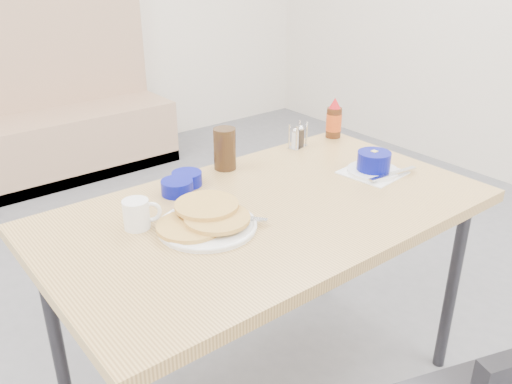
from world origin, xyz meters
TOP-DOWN VIEW (x-y plane):
  - booth_bench at (0.00, 2.78)m, footprint 1.90×0.56m
  - dining_table at (0.00, 0.25)m, footprint 1.40×0.80m
  - pancake_plate at (-0.23, 0.26)m, footprint 0.30×0.29m
  - coffee_mug at (-0.38, 0.38)m, footprint 0.11×0.08m
  - grits_setting at (0.47, 0.22)m, footprint 0.24×0.22m
  - creamer_bowl at (-0.11, 0.55)m, footprint 0.10×0.10m
  - butter_bowl at (-0.17, 0.51)m, footprint 0.11×0.11m
  - amber_tumbler at (0.08, 0.59)m, footprint 0.10×0.10m
  - condiment_caddy at (0.44, 0.59)m, footprint 0.09×0.07m
  - syrup_bottle at (0.64, 0.59)m, footprint 0.06×0.06m
  - sugar_wrapper at (-0.19, 0.34)m, footprint 0.05×0.03m

SIDE VIEW (x-z plane):
  - booth_bench at x=0.00m, z-range -0.26..0.96m
  - dining_table at x=0.00m, z-range 0.32..1.08m
  - sugar_wrapper at x=-0.19m, z-range 0.76..0.76m
  - pancake_plate at x=-0.23m, z-range 0.76..0.81m
  - creamer_bowl at x=-0.11m, z-range 0.76..0.81m
  - butter_bowl at x=-0.17m, z-range 0.76..0.81m
  - grits_setting at x=0.47m, z-range 0.75..0.84m
  - condiment_caddy at x=0.44m, z-range 0.74..0.85m
  - coffee_mug at x=-0.38m, z-range 0.76..0.85m
  - syrup_bottle at x=0.64m, z-range 0.75..0.92m
  - amber_tumbler at x=0.08m, z-range 0.76..0.91m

